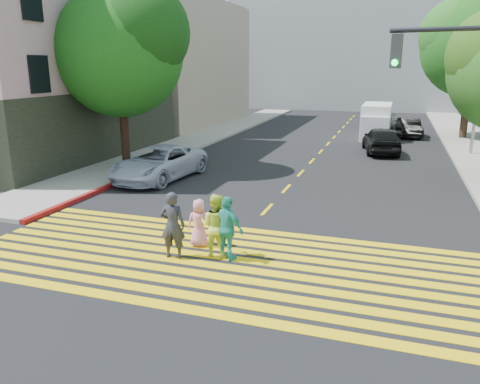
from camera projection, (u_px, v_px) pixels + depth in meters
The scene contains 20 objects.
ground at pixel (199, 283), 10.77m from camera, with size 120.00×120.00×0.00m, color black.
sidewalk_left at pixel (211, 135), 33.49m from camera, with size 3.00×40.00×0.15m, color gray.
curb_red at pixel (97, 191), 18.34m from camera, with size 0.20×8.00×0.16m, color maroon.
crosswalk at pixel (219, 261), 11.94m from camera, with size 13.40×5.30×0.01m.
lane_line at pixel (331, 140), 31.39m from camera, with size 0.12×34.40×0.01m.
building_left_pink at pixel (13, 71), 25.43m from camera, with size 12.10×14.10×11.00m.
building_left_tan at pixel (154, 64), 39.98m from camera, with size 12.00×16.00×10.00m, color tan.
backdrop_block at pixel (364, 55), 53.19m from camera, with size 30.00×8.00×12.00m, color gray.
tree_left at pixel (121, 46), 21.44m from camera, with size 7.57×7.27×8.50m.
tree_right_far at pixel (476, 40), 30.00m from camera, with size 7.34×6.75×9.53m.
pedestrian_man at pixel (173, 225), 11.98m from camera, with size 0.65×0.42×1.77m, color #2D2C37.
pedestrian_woman at pixel (215, 225), 12.11m from camera, with size 0.82×0.64×1.68m, color #D9ED47.
pedestrian_child at pixel (199, 223), 12.81m from camera, with size 0.66×0.43×1.34m, color pink.
pedestrian_extra at pixel (228, 229), 11.84m from camera, with size 0.99×0.41×1.69m, color teal.
white_sedan at pixel (159, 163), 20.47m from camera, with size 2.38×5.17×1.44m, color #B1B7CD.
dark_car_near at pixel (381, 140), 26.64m from camera, with size 1.80×4.46×1.52m, color black.
silver_car at pixel (383, 118), 38.25m from camera, with size 1.90×4.68×1.36m, color gray.
dark_car_parked at pixel (409, 128), 32.80m from camera, with size 1.37×3.94×1.30m, color black.
white_van at pixel (376, 122), 32.03m from camera, with size 1.88×4.92×2.32m.
street_lamp at pixel (480, 49), 24.49m from camera, with size 2.24×0.42×9.91m.
Camera 1 is at (3.99, -9.06, 4.83)m, focal length 35.00 mm.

